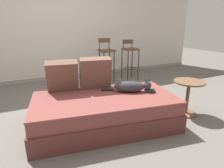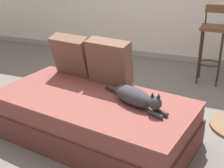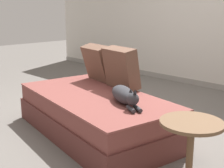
{
  "view_description": "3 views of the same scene",
  "coord_description": "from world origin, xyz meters",
  "px_view_note": "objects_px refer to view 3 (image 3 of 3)",
  "views": [
    {
      "loc": [
        -0.89,
        -2.45,
        1.29
      ],
      "look_at": [
        0.15,
        -0.3,
        0.54
      ],
      "focal_mm": 30.0,
      "sensor_mm": 36.0,
      "label": 1
    },
    {
      "loc": [
        1.09,
        -2.68,
        1.62
      ],
      "look_at": [
        0.15,
        -0.3,
        0.54
      ],
      "focal_mm": 50.0,
      "sensor_mm": 36.0,
      "label": 2
    },
    {
      "loc": [
        2.29,
        -2.41,
        1.28
      ],
      "look_at": [
        0.15,
        -0.3,
        0.54
      ],
      "focal_mm": 50.0,
      "sensor_mm": 36.0,
      "label": 3
    }
  ],
  "objects_px": {
    "throw_pillow_corner": "(98,63)",
    "side_table": "(190,146)",
    "couch": "(95,114)",
    "throw_pillow_middle": "(121,68)",
    "cat": "(124,95)"
  },
  "relations": [
    {
      "from": "throw_pillow_middle",
      "to": "couch",
      "type": "bearing_deg",
      "value": -92.54
    },
    {
      "from": "throw_pillow_corner",
      "to": "side_table",
      "type": "xyz_separation_m",
      "value": [
        1.68,
        -0.66,
        -0.3
      ]
    },
    {
      "from": "couch",
      "to": "throw_pillow_middle",
      "type": "distance_m",
      "value": 0.57
    },
    {
      "from": "cat",
      "to": "side_table",
      "type": "bearing_deg",
      "value": -14.69
    },
    {
      "from": "cat",
      "to": "throw_pillow_corner",
      "type": "bearing_deg",
      "value": 152.52
    },
    {
      "from": "couch",
      "to": "side_table",
      "type": "xyz_separation_m",
      "value": [
        1.24,
        -0.21,
        0.13
      ]
    },
    {
      "from": "couch",
      "to": "side_table",
      "type": "distance_m",
      "value": 1.27
    },
    {
      "from": "throw_pillow_middle",
      "to": "cat",
      "type": "distance_m",
      "value": 0.55
    },
    {
      "from": "throw_pillow_corner",
      "to": "cat",
      "type": "xyz_separation_m",
      "value": [
        0.84,
        -0.44,
        -0.14
      ]
    },
    {
      "from": "throw_pillow_middle",
      "to": "cat",
      "type": "relative_size",
      "value": 0.69
    },
    {
      "from": "throw_pillow_middle",
      "to": "cat",
      "type": "height_order",
      "value": "throw_pillow_middle"
    },
    {
      "from": "couch",
      "to": "side_table",
      "type": "bearing_deg",
      "value": -9.67
    },
    {
      "from": "couch",
      "to": "cat",
      "type": "xyz_separation_m",
      "value": [
        0.4,
        0.01,
        0.28
      ]
    },
    {
      "from": "throw_pillow_middle",
      "to": "side_table",
      "type": "xyz_separation_m",
      "value": [
        1.23,
        -0.58,
        -0.31
      ]
    },
    {
      "from": "throw_pillow_corner",
      "to": "cat",
      "type": "distance_m",
      "value": 0.96
    }
  ]
}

